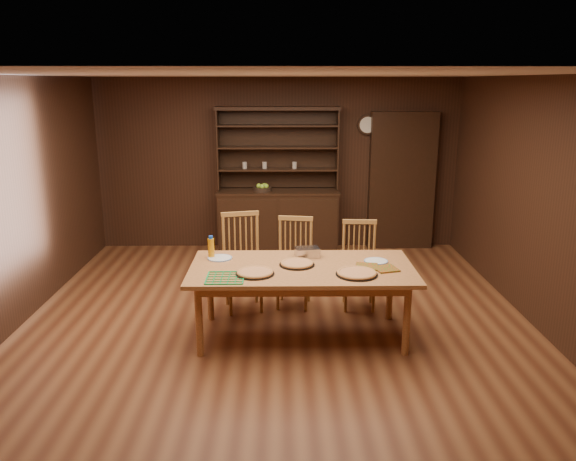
{
  "coord_description": "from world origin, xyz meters",
  "views": [
    {
      "loc": [
        0.05,
        -5.59,
        2.54
      ],
      "look_at": [
        0.12,
        0.4,
        0.94
      ],
      "focal_mm": 35.0,
      "sensor_mm": 36.0,
      "label": 1
    }
  ],
  "objects_px": {
    "dining_table": "(302,273)",
    "chair_center": "(294,259)",
    "juice_bottle": "(211,248)",
    "chair_left": "(242,258)",
    "chair_right": "(359,262)",
    "china_hutch": "(278,212)"
  },
  "relations": [
    {
      "from": "china_hutch",
      "to": "juice_bottle",
      "type": "height_order",
      "value": "china_hutch"
    },
    {
      "from": "chair_center",
      "to": "juice_bottle",
      "type": "height_order",
      "value": "chair_center"
    },
    {
      "from": "china_hutch",
      "to": "chair_right",
      "type": "relative_size",
      "value": 2.16
    },
    {
      "from": "china_hutch",
      "to": "chair_center",
      "type": "xyz_separation_m",
      "value": [
        0.2,
        -2.16,
        -0.05
      ]
    },
    {
      "from": "chair_left",
      "to": "chair_right",
      "type": "xyz_separation_m",
      "value": [
        1.34,
        0.02,
        -0.06
      ]
    },
    {
      "from": "china_hutch",
      "to": "chair_right",
      "type": "distance_m",
      "value": 2.42
    },
    {
      "from": "china_hutch",
      "to": "juice_bottle",
      "type": "distance_m",
      "value": 2.84
    },
    {
      "from": "china_hutch",
      "to": "dining_table",
      "type": "bearing_deg",
      "value": -85.24
    },
    {
      "from": "chair_left",
      "to": "juice_bottle",
      "type": "distance_m",
      "value": 0.64
    },
    {
      "from": "juice_bottle",
      "to": "chair_right",
      "type": "bearing_deg",
      "value": 17.82
    },
    {
      "from": "china_hutch",
      "to": "chair_center",
      "type": "bearing_deg",
      "value": -84.68
    },
    {
      "from": "chair_left",
      "to": "chair_center",
      "type": "relative_size",
      "value": 1.07
    },
    {
      "from": "chair_right",
      "to": "juice_bottle",
      "type": "height_order",
      "value": "chair_right"
    },
    {
      "from": "dining_table",
      "to": "chair_right",
      "type": "xyz_separation_m",
      "value": [
        0.69,
        0.82,
        -0.15
      ]
    },
    {
      "from": "china_hutch",
      "to": "juice_bottle",
      "type": "bearing_deg",
      "value": -103.94
    },
    {
      "from": "china_hutch",
      "to": "dining_table",
      "type": "relative_size",
      "value": 0.98
    },
    {
      "from": "dining_table",
      "to": "chair_right",
      "type": "height_order",
      "value": "chair_right"
    },
    {
      "from": "dining_table",
      "to": "juice_bottle",
      "type": "xyz_separation_m",
      "value": [
        -0.93,
        0.29,
        0.18
      ]
    },
    {
      "from": "chair_right",
      "to": "china_hutch",
      "type": "bearing_deg",
      "value": 116.24
    },
    {
      "from": "dining_table",
      "to": "chair_center",
      "type": "height_order",
      "value": "chair_center"
    },
    {
      "from": "dining_table",
      "to": "chair_right",
      "type": "bearing_deg",
      "value": 49.84
    },
    {
      "from": "dining_table",
      "to": "chair_center",
      "type": "relative_size",
      "value": 2.16
    }
  ]
}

